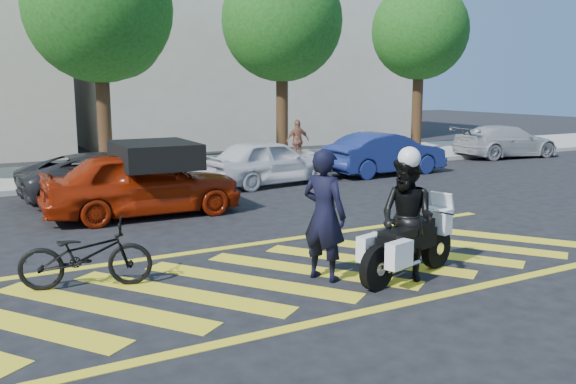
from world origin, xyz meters
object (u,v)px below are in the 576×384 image
officer_moto (407,219)px  parked_far_right (506,141)px  parked_right (385,154)px  bicycle (86,255)px  parked_mid_left (108,176)px  police_motorcycle (407,245)px  red_convertible (143,183)px  parked_mid_right (269,162)px  officer_bike (324,215)px

officer_moto → parked_far_right: officer_moto is taller
parked_right → parked_far_right: size_ratio=0.94×
bicycle → parked_mid_left: bearing=1.1°
parked_mid_left → police_motorcycle: bearing=-167.5°
red_convertible → parked_mid_right: red_convertible is taller
officer_moto → parked_mid_left: (-2.46, 8.86, -0.33)m
bicycle → officer_bike: bearing=-96.3°
bicycle → parked_mid_right: size_ratio=0.47×
officer_bike → parked_right: bearing=-67.0°
officer_bike → parked_right: (7.63, 8.27, -0.32)m
officer_bike → police_motorcycle: bearing=-142.7°
parked_far_right → parked_mid_right: bearing=103.7°
parked_mid_right → bicycle: bearing=129.4°
officer_bike → red_convertible: bearing=-13.3°
parked_mid_right → officer_bike: bearing=151.0°
bicycle → parked_right: parked_right is taller
bicycle → police_motorcycle: (4.37, -1.96, 0.04)m
bicycle → parked_far_right: size_ratio=0.42×
police_motorcycle → officer_moto: (-0.02, 0.01, 0.40)m
police_motorcycle → parked_far_right: (13.73, 10.27, 0.11)m
bicycle → officer_moto: 4.79m
officer_moto → parked_right: officer_moto is taller
parked_mid_right → parked_far_right: parked_mid_right is taller
officer_moto → parked_right: size_ratio=0.45×
officer_bike → parked_mid_left: (-1.35, 8.27, -0.39)m
parked_mid_left → parked_far_right: (16.20, 1.40, 0.04)m
bicycle → red_convertible: red_convertible is taller
parked_far_right → parked_mid_left: bearing=101.7°
officer_moto → red_convertible: (-2.23, 6.43, -0.19)m
red_convertible → parked_right: bearing=-72.9°
officer_bike → parked_mid_right: (3.33, 8.27, -0.32)m
police_motorcycle → officer_moto: officer_moto is taller
police_motorcycle → parked_right: 11.01m
police_motorcycle → officer_bike: bearing=136.1°
red_convertible → parked_mid_left: bearing=6.7°
police_motorcycle → parked_far_right: parked_far_right is taller
police_motorcycle → officer_moto: size_ratio=1.16×
officer_bike → bicycle: 3.55m
parked_mid_right → parked_far_right: 11.61m
parked_mid_left → parked_far_right: 16.26m
officer_bike → parked_far_right: bearing=-81.2°
red_convertible → parked_right: (8.76, 2.44, -0.06)m
parked_mid_right → parked_mid_left: bearing=82.9°
officer_bike → bicycle: officer_bike is taller
officer_moto → parked_right: bearing=128.1°
red_convertible → parked_far_right: (15.98, 3.84, -0.10)m
officer_moto → parked_mid_right: bearing=150.4°
officer_moto → bicycle: bearing=-129.6°
red_convertible → parked_mid_right: (4.46, 2.44, -0.06)m
officer_moto → parked_right: (6.53, 8.86, -0.25)m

